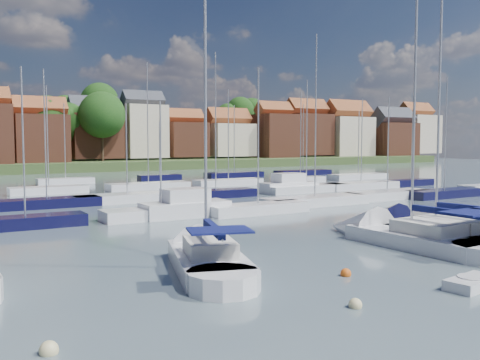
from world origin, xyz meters
TOP-DOWN VIEW (x-y plane):
  - ground at (0.00, 40.00)m, footprint 260.00×260.00m
  - sailboat_left at (-11.44, 4.81)m, footprint 6.29×11.75m
  - sailboat_centre at (0.91, 4.05)m, footprint 3.85×13.22m
  - sailboat_navy at (3.13, 4.31)m, footprint 4.86×13.83m
  - tender at (-3.96, -4.66)m, footprint 2.76×1.58m
  - buoy_a at (-20.18, -2.80)m, footprint 0.55×0.55m
  - buoy_b at (-9.82, -4.11)m, footprint 0.50×0.50m
  - buoy_c at (-7.03, -0.51)m, footprint 0.48×0.48m
  - buoy_e at (6.21, 6.22)m, footprint 0.45×0.45m
  - buoy_g at (-10.26, 3.22)m, footprint 0.45×0.45m
  - marina_field at (1.91, 35.15)m, footprint 79.62×41.41m
  - far_shore_town at (2.23, 132.67)m, footprint 212.46×90.00m

SIDE VIEW (x-z plane):
  - ground at x=0.00m, z-range 0.00..0.00m
  - buoy_a at x=-20.18m, z-range -0.28..0.28m
  - buoy_b at x=-9.82m, z-range -0.25..0.25m
  - buoy_c at x=-7.03m, z-range -0.24..0.24m
  - buoy_e at x=6.21m, z-range -0.23..0.23m
  - buoy_g at x=-10.26m, z-range -0.23..0.23m
  - tender at x=-3.96m, z-range -0.06..0.50m
  - sailboat_navy at x=3.13m, z-range -8.99..9.68m
  - sailboat_centre at x=0.91m, z-range -8.53..9.23m
  - sailboat_left at x=-11.44m, z-range -7.38..8.09m
  - marina_field at x=1.91m, z-range -7.53..8.40m
  - far_shore_town at x=2.23m, z-range -6.53..15.74m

